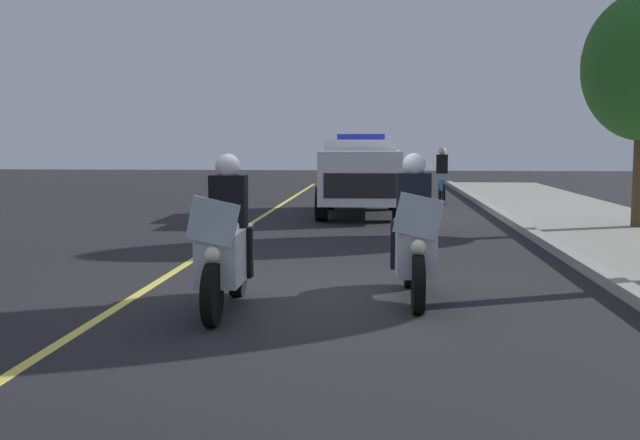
% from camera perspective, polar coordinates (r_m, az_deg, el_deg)
% --- Properties ---
extents(ground_plane, '(80.00, 80.00, 0.00)m').
position_cam_1_polar(ground_plane, '(9.23, -0.03, -5.60)').
color(ground_plane, black).
extents(curb_strip, '(48.00, 0.24, 0.15)m').
position_cam_1_polar(curb_strip, '(9.65, 22.49, -5.10)').
color(curb_strip, '#9E9B93').
rests_on(curb_strip, ground).
extents(lane_stripe_center, '(48.00, 0.12, 0.01)m').
position_cam_1_polar(lane_stripe_center, '(9.66, -13.21, -5.22)').
color(lane_stripe_center, '#E0D14C').
rests_on(lane_stripe_center, ground).
extents(police_motorcycle_lead_left, '(2.14, 0.57, 1.72)m').
position_cam_1_polar(police_motorcycle_lead_left, '(8.30, -7.17, -2.05)').
color(police_motorcycle_lead_left, black).
rests_on(police_motorcycle_lead_left, ground).
extents(police_motorcycle_lead_right, '(2.14, 0.57, 1.72)m').
position_cam_1_polar(police_motorcycle_lead_right, '(8.86, 7.17, -1.54)').
color(police_motorcycle_lead_right, black).
rests_on(police_motorcycle_lead_right, ground).
extents(police_suv, '(4.94, 2.15, 2.05)m').
position_cam_1_polar(police_suv, '(19.09, 3.12, 3.60)').
color(police_suv, silver).
rests_on(police_suv, ground).
extents(cyclist_background, '(1.76, 0.32, 1.69)m').
position_cam_1_polar(cyclist_background, '(22.47, 9.25, 3.31)').
color(cyclist_background, black).
rests_on(cyclist_background, ground).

